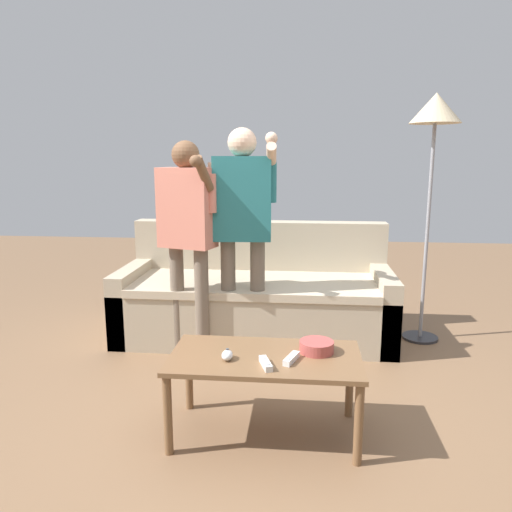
{
  "coord_description": "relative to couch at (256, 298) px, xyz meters",
  "views": [
    {
      "loc": [
        0.29,
        -2.55,
        1.44
      ],
      "look_at": [
        0.01,
        0.3,
        0.86
      ],
      "focal_mm": 34.29,
      "sensor_mm": 36.0,
      "label": 1
    }
  ],
  "objects": [
    {
      "name": "game_remote_wand_far",
      "position": [
        0.2,
        -1.63,
        0.15
      ],
      "size": [
        0.08,
        0.15,
        0.03
      ],
      "color": "white",
      "rests_on": "coffee_table"
    },
    {
      "name": "couch",
      "position": [
        0.0,
        0.0,
        0.0
      ],
      "size": [
        2.16,
        0.92,
        0.9
      ],
      "color": "#B7A88E",
      "rests_on": "ground"
    },
    {
      "name": "player_center",
      "position": [
        -0.06,
        -0.41,
        0.73
      ],
      "size": [
        0.49,
        0.32,
        1.64
      ],
      "color": "#756656",
      "rests_on": "ground"
    },
    {
      "name": "game_remote_nunchuk",
      "position": [
        0.0,
        -1.57,
        0.16
      ],
      "size": [
        0.06,
        0.09,
        0.05
      ],
      "color": "white",
      "rests_on": "coffee_table"
    },
    {
      "name": "floor_lamp",
      "position": [
        1.33,
        0.0,
        1.38
      ],
      "size": [
        0.38,
        0.38,
        1.91
      ],
      "color": "#2D2D33",
      "rests_on": "ground"
    },
    {
      "name": "snack_bowl",
      "position": [
        0.45,
        -1.43,
        0.17
      ],
      "size": [
        0.18,
        0.18,
        0.06
      ],
      "primitive_type": "cylinder",
      "color": "#B24C47",
      "rests_on": "coffee_table"
    },
    {
      "name": "coffee_table",
      "position": [
        0.19,
        -1.5,
        0.08
      ],
      "size": [
        0.98,
        0.52,
        0.44
      ],
      "color": "brown",
      "rests_on": "ground"
    },
    {
      "name": "player_left",
      "position": [
        -0.44,
        -0.49,
        0.67
      ],
      "size": [
        0.44,
        0.45,
        1.55
      ],
      "color": "#756656",
      "rests_on": "ground"
    },
    {
      "name": "game_remote_wand_near",
      "position": [
        0.33,
        -1.56,
        0.15
      ],
      "size": [
        0.08,
        0.15,
        0.03
      ],
      "color": "white",
      "rests_on": "coffee_table"
    },
    {
      "name": "ground_plane",
      "position": [
        0.08,
        -1.31,
        -0.3
      ],
      "size": [
        12.0,
        12.0,
        0.0
      ],
      "primitive_type": "plane",
      "color": "brown"
    }
  ]
}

